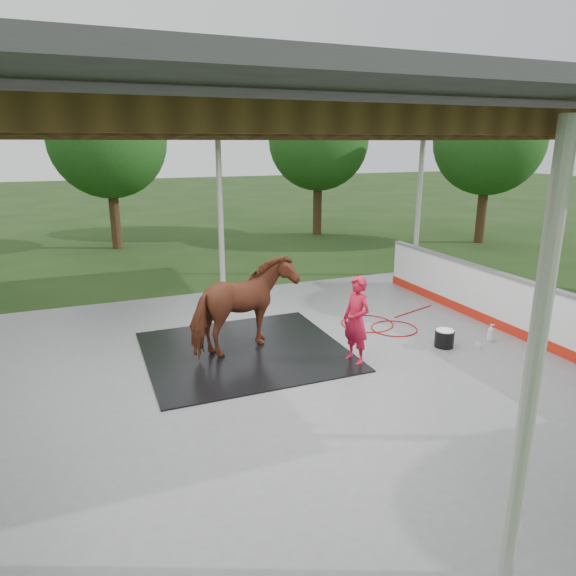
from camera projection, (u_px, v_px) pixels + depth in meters
name	position (u px, v px, depth m)	size (l,w,h in m)	color
ground	(296.00, 370.00, 8.68)	(100.00, 100.00, 0.00)	#1E3814
concrete_slab	(296.00, 369.00, 8.67)	(12.00, 10.00, 0.05)	slate
pavilion_structure	(297.00, 125.00, 7.59)	(12.60, 10.60, 4.05)	beige
dasher_board	(509.00, 306.00, 10.17)	(0.16, 8.00, 1.15)	red
tree_belt	(292.00, 138.00, 8.55)	(28.00, 28.00, 5.80)	#382314
rubber_mat	(245.00, 351.00, 9.32)	(3.50, 3.28, 0.03)	black
horse	(244.00, 306.00, 9.08)	(0.90, 1.98, 1.68)	brown
handler	(356.00, 320.00, 8.67)	(0.56, 0.36, 1.52)	red
wash_bucket	(444.00, 338.00, 9.50)	(0.35, 0.35, 0.33)	black
soap_bottle_a	(491.00, 333.00, 9.77)	(0.13, 0.13, 0.34)	silver
soap_bottle_b	(478.00, 345.00, 9.41)	(0.08, 0.08, 0.17)	#338CD8
hose_coil	(379.00, 325.00, 10.62)	(2.54, 1.47, 0.02)	#9E0B0B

